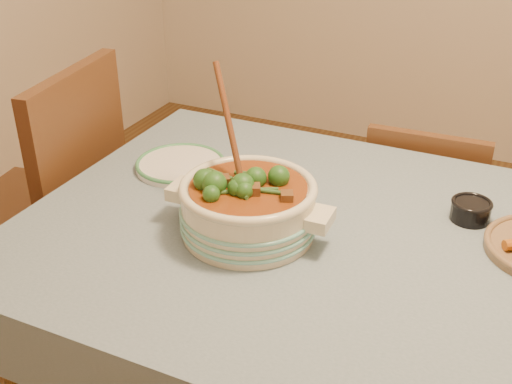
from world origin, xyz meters
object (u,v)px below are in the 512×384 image
(white_plate, at_px, (180,164))
(chair_left, at_px, (55,199))
(stew_casserole, at_px, (248,203))
(condiment_bowl, at_px, (471,209))
(chair_far, at_px, (421,218))
(dining_table, at_px, (373,279))

(white_plate, bearing_deg, chair_left, -175.76)
(stew_casserole, bearing_deg, condiment_bowl, 31.27)
(chair_left, bearing_deg, chair_far, 110.58)
(chair_far, bearing_deg, white_plate, 39.50)
(chair_far, height_order, chair_left, chair_left)
(condiment_bowl, relative_size, chair_far, 0.15)
(stew_casserole, bearing_deg, white_plate, 144.87)
(chair_left, bearing_deg, dining_table, 75.82)
(condiment_bowl, distance_m, chair_far, 0.61)
(dining_table, height_order, chair_left, chair_left)
(stew_casserole, xyz_separation_m, chair_left, (-0.77, 0.19, -0.27))
(stew_casserole, distance_m, white_plate, 0.39)
(stew_casserole, bearing_deg, chair_far, 69.84)
(dining_table, bearing_deg, white_plate, 165.86)
(dining_table, bearing_deg, stew_casserole, -166.18)
(dining_table, relative_size, chair_far, 2.11)
(white_plate, bearing_deg, dining_table, -14.14)
(stew_casserole, height_order, chair_left, stew_casserole)
(stew_casserole, height_order, condiment_bowl, stew_casserole)
(dining_table, relative_size, white_plate, 5.16)
(white_plate, xyz_separation_m, chair_left, (-0.46, -0.03, -0.20))
(condiment_bowl, bearing_deg, stew_casserole, -148.73)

